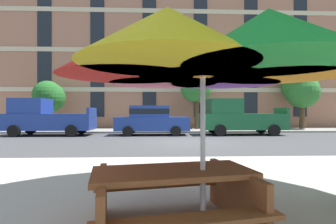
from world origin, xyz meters
name	(u,v)px	position (x,y,z in m)	size (l,w,h in m)	color
ground_plane	(188,142)	(0.00, 0.00, 0.00)	(120.00, 120.00, 0.00)	#424244
sidewalk_far	(177,130)	(0.00, 6.80, 0.06)	(56.00, 3.60, 0.12)	gray
apartment_building	(171,49)	(0.00, 14.99, 8.00)	(41.75, 12.08, 16.00)	#A87056
pickup_blue	(46,118)	(-8.09, 3.70, 1.03)	(5.10, 2.12, 2.20)	navy
sedan_blue	(151,119)	(-1.80, 3.70, 0.95)	(4.40, 1.98, 1.78)	navy
pickup_green	(238,118)	(3.53, 3.70, 1.03)	(5.10, 2.12, 2.20)	#195933
street_tree_left	(49,96)	(-9.33, 7.13, 2.53)	(2.24, 2.24, 3.66)	brown
street_tree_middle	(196,89)	(1.46, 7.48, 3.16)	(2.37, 2.34, 4.29)	#4C3823
street_tree_right	(300,87)	(9.51, 7.38, 3.28)	(2.66, 2.97, 4.74)	#4C3823
patio_umbrella	(203,55)	(-0.92, -9.00, 2.08)	(3.25, 3.02, 2.40)	silver
picnic_table	(173,194)	(-1.26, -8.98, 0.49)	(2.05, 1.82, 0.77)	brown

